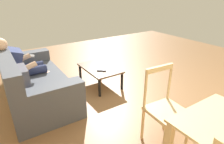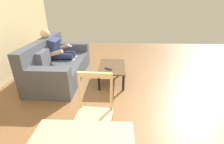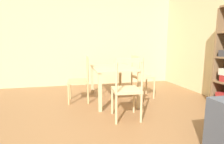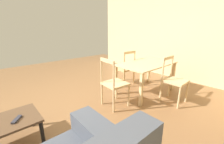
{
  "view_description": "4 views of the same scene",
  "coord_description": "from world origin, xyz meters",
  "px_view_note": "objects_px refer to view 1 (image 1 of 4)",
  "views": [
    {
      "loc": [
        -2.02,
        2.05,
        1.79
      ],
      "look_at": [
        -0.32,
        0.93,
        0.9
      ],
      "focal_mm": 30.73,
      "sensor_mm": 36.0,
      "label": 1
    },
    {
      "loc": [
        -2.23,
        0.2,
        1.73
      ],
      "look_at": [
        1.02,
        0.34,
        0.22
      ],
      "focal_mm": 25.67,
      "sensor_mm": 36.0,
      "label": 2
    },
    {
      "loc": [
        1.58,
        -0.29,
        1.12
      ],
      "look_at": [
        -1.81,
        0.48,
        0.6
      ],
      "focal_mm": 26.21,
      "sensor_mm": 36.0,
      "label": 3
    },
    {
      "loc": [
        0.99,
        2.4,
        1.5
      ],
      "look_at": [
        -0.32,
        0.93,
        0.9
      ],
      "focal_mm": 23.23,
      "sensor_mm": 36.0,
      "label": 4
    }
  ],
  "objects_px": {
    "couch": "(31,83)",
    "tv_remote": "(101,71)",
    "coffee_table": "(100,70)",
    "dining_chair_facing_couch": "(165,109)",
    "person_lounging": "(22,66)"
  },
  "relations": [
    {
      "from": "couch",
      "to": "person_lounging",
      "type": "distance_m",
      "value": 0.37
    },
    {
      "from": "couch",
      "to": "coffee_table",
      "type": "bearing_deg",
      "value": -96.42
    },
    {
      "from": "person_lounging",
      "to": "tv_remote",
      "type": "bearing_deg",
      "value": -115.38
    },
    {
      "from": "couch",
      "to": "person_lounging",
      "type": "relative_size",
      "value": 1.85
    },
    {
      "from": "tv_remote",
      "to": "dining_chair_facing_couch",
      "type": "distance_m",
      "value": 1.62
    },
    {
      "from": "coffee_table",
      "to": "dining_chair_facing_couch",
      "type": "relative_size",
      "value": 0.92
    },
    {
      "from": "couch",
      "to": "coffee_table",
      "type": "height_order",
      "value": "couch"
    },
    {
      "from": "couch",
      "to": "tv_remote",
      "type": "xyz_separation_m",
      "value": [
        -0.32,
        -1.2,
        0.07
      ]
    },
    {
      "from": "tv_remote",
      "to": "person_lounging",
      "type": "bearing_deg",
      "value": -76.6
    },
    {
      "from": "couch",
      "to": "tv_remote",
      "type": "bearing_deg",
      "value": -105.11
    },
    {
      "from": "coffee_table",
      "to": "couch",
      "type": "bearing_deg",
      "value": 83.58
    },
    {
      "from": "coffee_table",
      "to": "dining_chair_facing_couch",
      "type": "xyz_separation_m",
      "value": [
        -1.8,
        0.14,
        0.15
      ]
    },
    {
      "from": "dining_chair_facing_couch",
      "to": "coffee_table",
      "type": "bearing_deg",
      "value": -4.45
    },
    {
      "from": "person_lounging",
      "to": "coffee_table",
      "type": "relative_size",
      "value": 1.21
    },
    {
      "from": "person_lounging",
      "to": "tv_remote",
      "type": "relative_size",
      "value": 6.35
    }
  ]
}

